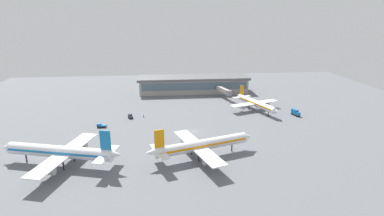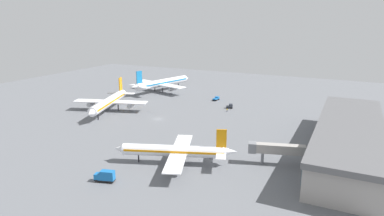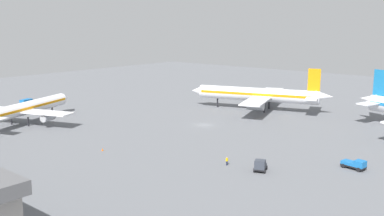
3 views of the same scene
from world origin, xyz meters
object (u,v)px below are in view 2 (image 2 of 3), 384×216
catering_truck (105,176)px  ground_crew_worker (227,110)px  airplane_at_gate (109,101)px  airplane_taxiing (175,151)px  airplane_distant (162,83)px  baggage_tug (230,106)px  safety_cone_near_gate (226,130)px  pushback_tractor (216,99)px

catering_truck → ground_crew_worker: (82.46, -5.27, -0.85)m
airplane_at_gate → airplane_taxiing: bearing=37.9°
airplane_distant → baggage_tug: 56.03m
airplane_taxiing → safety_cone_near_gate: size_ratio=61.72×
airplane_distant → safety_cone_near_gate: size_ratio=79.07×
airplane_taxiing → ground_crew_worker: airplane_taxiing is taller
airplane_taxiing → airplane_at_gate: bearing=-54.1°
airplane_taxiing → ground_crew_worker: 63.92m
baggage_tug → safety_cone_near_gate: (-33.34, -10.34, -0.86)m
airplane_distant → safety_cone_near_gate: 82.41m
airplane_taxiing → pushback_tractor: 85.84m
airplane_at_gate → pushback_tractor: bearing=121.4°
baggage_tug → safety_cone_near_gate: size_ratio=6.13×
catering_truck → ground_crew_worker: bearing=-109.7°
safety_cone_near_gate → pushback_tractor: bearing=26.4°
catering_truck → safety_cone_near_gate: 57.91m
catering_truck → safety_cone_near_gate: size_ratio=9.85×
airplane_at_gate → airplane_taxiing: 69.88m
airplane_distant → pushback_tractor: (-7.23, -39.41, -4.38)m
airplane_taxiing → catering_truck: airplane_taxiing is taller
airplane_at_gate → airplane_distant: airplane_distant is taller
airplane_distant → airplane_taxiing: bearing=-130.9°
safety_cone_near_gate → ground_crew_worker: bearing=19.4°
pushback_tractor → ground_crew_worker: (-19.89, -13.70, -0.12)m
airplane_at_gate → airplane_taxiing: size_ratio=1.20×
airplane_at_gate → baggage_tug: airplane_at_gate is taller
safety_cone_near_gate → airplane_taxiing: bearing=175.5°
airplane_at_gate → airplane_distant: (51.62, 1.50, 0.31)m
airplane_at_gate → airplane_taxiing: airplane_at_gate is taller
safety_cone_near_gate → catering_truck: bearing=165.4°
baggage_tug → catering_truck: 89.47m
pushback_tractor → airplane_at_gate: bearing=148.0°
pushback_tractor → safety_cone_near_gate: bearing=-145.1°
baggage_tug → airplane_at_gate: bearing=-170.3°
baggage_tug → airplane_distant: bearing=136.6°
airplane_taxiing → catering_truck: bearing=38.3°
pushback_tractor → ground_crew_worker: bearing=-137.0°
airplane_taxiing → ground_crew_worker: size_ratio=22.17×
airplane_distant → baggage_tug: airplane_distant is taller
airplane_taxiing → ground_crew_worker: (63.51, 6.36, -3.40)m
pushback_tractor → catering_truck: size_ratio=0.78×
airplane_taxiing → safety_cone_near_gate: (37.08, -2.95, -3.95)m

